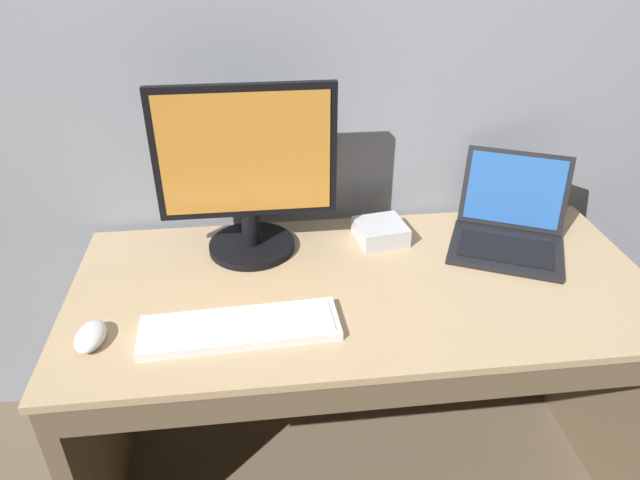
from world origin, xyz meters
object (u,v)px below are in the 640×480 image
object	(u,v)px
external_monitor	(247,179)
computer_mouse	(91,336)
laptop_black	(509,229)
wired_keyboard	(240,328)
external_drive_box	(380,232)

from	to	relation	value
external_monitor	computer_mouse	world-z (taller)	external_monitor
laptop_black	computer_mouse	size ratio (longest dim) A/B	3.75
external_monitor	wired_keyboard	size ratio (longest dim) A/B	1.03
external_monitor	computer_mouse	size ratio (longest dim) A/B	4.32
laptop_black	wired_keyboard	distance (m)	0.85
laptop_black	external_monitor	size ratio (longest dim) A/B	0.87
laptop_black	external_monitor	world-z (taller)	external_monitor
external_monitor	external_drive_box	xyz separation A→B (m)	(0.38, 0.02, -0.20)
wired_keyboard	external_drive_box	distance (m)	0.57
computer_mouse	external_drive_box	distance (m)	0.85
external_monitor	external_drive_box	distance (m)	0.43
external_monitor	external_drive_box	bearing A→B (deg)	2.30
computer_mouse	external_drive_box	size ratio (longest dim) A/B	0.80
external_monitor	wired_keyboard	distance (m)	0.43
external_monitor	wired_keyboard	world-z (taller)	external_monitor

